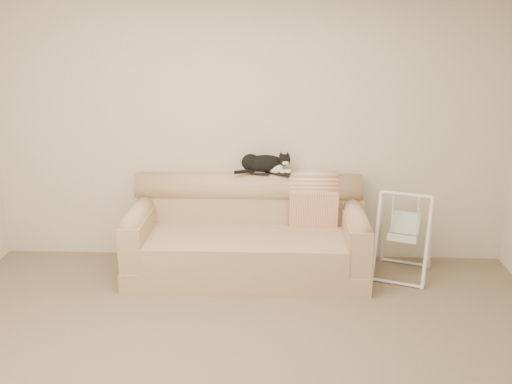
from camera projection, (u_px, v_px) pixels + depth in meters
ground_plane at (235, 370)px, 3.92m from camera, size 5.00×5.00×0.00m
room_shell at (233, 154)px, 3.47m from camera, size 5.04×4.04×2.60m
sofa at (247, 237)px, 5.36m from camera, size 2.20×0.93×0.90m
remote_a at (259, 173)px, 5.40m from camera, size 0.19×0.08×0.03m
remote_b at (281, 174)px, 5.38m from camera, size 0.17×0.12×0.02m
tuxedo_cat at (264, 163)px, 5.40m from camera, size 0.55×0.23×0.21m
throw_blanket at (313, 192)px, 5.44m from camera, size 0.46×0.38×0.58m
baby_swing at (404, 234)px, 5.28m from camera, size 0.64×0.66×0.81m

